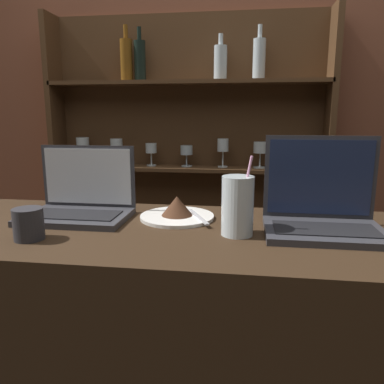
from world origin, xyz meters
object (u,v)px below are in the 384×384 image
at_px(laptop_near, 81,202).
at_px(cake_plate, 179,211).
at_px(water_glass, 238,206).
at_px(laptop_far, 322,209).
at_px(coffee_cup, 28,224).

distance_m(laptop_near, cake_plate, 0.30).
distance_m(laptop_near, water_glass, 0.49).
height_order(laptop_far, coffee_cup, laptop_far).
xyz_separation_m(laptop_far, cake_plate, (-0.40, 0.06, -0.04)).
xyz_separation_m(laptop_far, coffee_cup, (-0.75, -0.18, -0.02)).
distance_m(laptop_near, coffee_cup, 0.22).
height_order(laptop_near, water_glass, laptop_near).
distance_m(laptop_near, laptop_far, 0.71).
relative_size(laptop_near, water_glass, 1.47).
height_order(laptop_near, coffee_cup, laptop_near).
xyz_separation_m(water_glass, coffee_cup, (-0.52, -0.11, -0.04)).
xyz_separation_m(laptop_near, laptop_far, (0.71, -0.04, 0.01)).
relative_size(laptop_far, cake_plate, 1.37).
bearing_deg(laptop_far, coffee_cup, -166.35).
bearing_deg(laptop_near, cake_plate, 4.05).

